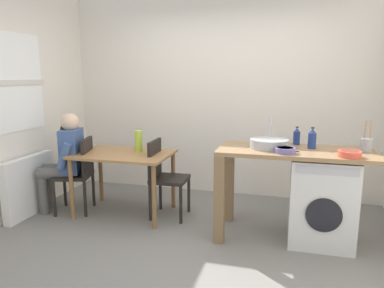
{
  "coord_description": "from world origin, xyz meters",
  "views": [
    {
      "loc": [
        0.89,
        -3.12,
        1.63
      ],
      "look_at": [
        -0.07,
        0.45,
        0.92
      ],
      "focal_mm": 33.61,
      "sensor_mm": 36.0,
      "label": 1
    }
  ],
  "objects": [
    {
      "name": "wall_back",
      "position": [
        0.0,
        1.75,
        1.35
      ],
      "size": [
        4.6,
        0.1,
        2.7
      ],
      "primitive_type": "cube",
      "color": "silver",
      "rests_on": "ground_plane"
    },
    {
      "name": "tap",
      "position": [
        0.72,
        0.63,
        1.06
      ],
      "size": [
        0.02,
        0.02,
        0.28
      ],
      "primitive_type": "cylinder",
      "color": "#B2B2B7",
      "rests_on": "kitchen_counter"
    },
    {
      "name": "seated_person",
      "position": [
        -1.65,
        0.5,
        0.67
      ],
      "size": [
        0.55,
        0.54,
        1.2
      ],
      "rotation": [
        0.0,
        0.0,
        1.83
      ],
      "color": "#595651",
      "rests_on": "ground_plane"
    },
    {
      "name": "scissors",
      "position": [
        0.93,
        0.35,
        0.92
      ],
      "size": [
        0.15,
        0.06,
        0.01
      ],
      "color": "#B2B2B7",
      "rests_on": "kitchen_counter"
    },
    {
      "name": "radiator",
      "position": [
        -2.02,
        0.3,
        0.35
      ],
      "size": [
        0.1,
        0.8,
        0.7
      ],
      "primitive_type": "cube",
      "color": "white",
      "rests_on": "ground_plane"
    },
    {
      "name": "ground_plane",
      "position": [
        0.0,
        0.0,
        0.0
      ],
      "size": [
        5.46,
        5.46,
        0.0
      ],
      "primitive_type": "plane",
      "color": "slate"
    },
    {
      "name": "washing_machine",
      "position": [
        1.24,
        0.45,
        0.43
      ],
      "size": [
        0.6,
        0.61,
        0.86
      ],
      "color": "silver",
      "rests_on": "ground_plane"
    },
    {
      "name": "colander",
      "position": [
        1.43,
        0.23,
        0.95
      ],
      "size": [
        0.2,
        0.2,
        0.06
      ],
      "color": "#D84C38",
      "rests_on": "kitchen_counter"
    },
    {
      "name": "utensil_crock",
      "position": [
        1.61,
        0.5,
        0.99
      ],
      "size": [
        0.11,
        0.11,
        0.3
      ],
      "color": "gray",
      "rests_on": "kitchen_counter"
    },
    {
      "name": "chair_person_seat",
      "position": [
        -1.5,
        0.54,
        0.51
      ],
      "size": [
        0.49,
        0.49,
        0.9
      ],
      "rotation": [
        0.0,
        0.0,
        1.83
      ],
      "color": "black",
      "rests_on": "ground_plane"
    },
    {
      "name": "kitchen_counter",
      "position": [
        0.77,
        0.45,
        0.76
      ],
      "size": [
        1.5,
        0.68,
        0.92
      ],
      "color": "olive",
      "rests_on": "ground_plane"
    },
    {
      "name": "vase",
      "position": [
        -0.8,
        0.72,
        0.87
      ],
      "size": [
        0.09,
        0.09,
        0.26
      ],
      "primitive_type": "cylinder",
      "color": "#A8C63D",
      "rests_on": "dining_table"
    },
    {
      "name": "mixing_bowl",
      "position": [
        0.88,
        0.25,
        0.95
      ],
      "size": [
        0.19,
        0.19,
        0.05
      ],
      "color": "slate",
      "rests_on": "kitchen_counter"
    },
    {
      "name": "bottle_squat_brown",
      "position": [
        1.13,
        0.54,
        1.02
      ],
      "size": [
        0.08,
        0.08,
        0.21
      ],
      "color": "navy",
      "rests_on": "kitchen_counter"
    },
    {
      "name": "dining_table",
      "position": [
        -0.95,
        0.62,
        0.64
      ],
      "size": [
        1.1,
        0.76,
        0.74
      ],
      "color": "#9E7042",
      "rests_on": "ground_plane"
    },
    {
      "name": "bottle_tall_green",
      "position": [
        0.98,
        0.72,
        1.01
      ],
      "size": [
        0.07,
        0.07,
        0.19
      ],
      "color": "navy",
      "rests_on": "kitchen_counter"
    },
    {
      "name": "chair_opposite",
      "position": [
        -0.47,
        0.67,
        0.51
      ],
      "size": [
        0.41,
        0.41,
        0.9
      ],
      "rotation": [
        0.0,
        0.0,
        -1.55
      ],
      "color": "black",
      "rests_on": "ground_plane"
    },
    {
      "name": "sink_basin",
      "position": [
        0.72,
        0.45,
        0.97
      ],
      "size": [
        0.38,
        0.38,
        0.09
      ],
      "primitive_type": "cylinder",
      "color": "#9EA0A5",
      "rests_on": "kitchen_counter"
    }
  ]
}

